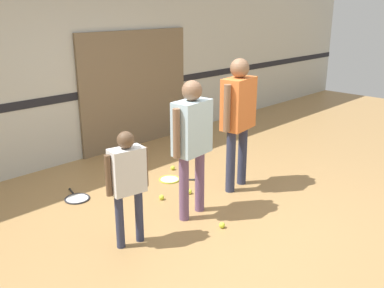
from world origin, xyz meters
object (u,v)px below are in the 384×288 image
object	(u,v)px
person_instructor	(192,135)
tennis_ball_stray_right	(189,192)
racket_spare_on_floor	(171,179)
tennis_ball_by_spare_racket	(173,168)
tennis_ball_stray_left	(162,197)
person_student_left	(127,177)
tennis_ball_near_instructor	(222,225)
person_student_right	(238,110)
racket_second_spare	(77,198)

from	to	relation	value
person_instructor	tennis_ball_stray_right	xyz separation A→B (m)	(0.39, 0.43, -0.95)
racket_spare_on_floor	tennis_ball_by_spare_racket	world-z (taller)	tennis_ball_by_spare_racket
person_instructor	tennis_ball_stray_left	distance (m)	1.10
person_student_left	tennis_ball_stray_left	distance (m)	1.29
tennis_ball_near_instructor	tennis_ball_stray_left	bearing A→B (deg)	89.27
person_student_left	tennis_ball_stray_left	xyz separation A→B (m)	(0.92, 0.55, -0.72)
tennis_ball_stray_left	tennis_ball_by_spare_racket	bearing A→B (deg)	38.82
person_student_right	tennis_ball_near_instructor	world-z (taller)	person_student_right
tennis_ball_stray_right	person_student_left	bearing A→B (deg)	-161.93
tennis_ball_by_spare_racket	tennis_ball_stray_left	distance (m)	1.03
person_student_right	tennis_ball_stray_right	world-z (taller)	person_student_right
person_student_left	racket_second_spare	xyz separation A→B (m)	(0.18, 1.34, -0.74)
person_student_left	tennis_ball_near_instructor	xyz separation A→B (m)	(0.91, -0.47, -0.72)
person_student_left	person_student_right	size ratio (longest dim) A/B	0.70
tennis_ball_near_instructor	person_student_right	bearing A→B (deg)	31.14
tennis_ball_near_instructor	tennis_ball_by_spare_racket	xyz separation A→B (m)	(0.82, 1.66, 0.00)
tennis_ball_near_instructor	tennis_ball_by_spare_racket	size ratio (longest dim) A/B	1.00
person_student_left	person_student_right	world-z (taller)	person_student_right
tennis_ball_near_instructor	tennis_ball_stray_right	size ratio (longest dim) A/B	1.00
tennis_ball_by_spare_racket	tennis_ball_stray_right	xyz separation A→B (m)	(-0.43, -0.78, 0.00)
person_student_left	tennis_ball_stray_right	xyz separation A→B (m)	(1.29, 0.42, -0.72)
racket_spare_on_floor	person_student_left	bearing A→B (deg)	-98.48
tennis_ball_by_spare_racket	tennis_ball_stray_right	distance (m)	0.89
racket_spare_on_floor	tennis_ball_stray_right	xyz separation A→B (m)	(-0.15, -0.51, 0.02)
tennis_ball_stray_right	tennis_ball_by_spare_racket	bearing A→B (deg)	60.83
person_instructor	tennis_ball_stray_right	size ratio (longest dim) A/B	24.12
racket_second_spare	tennis_ball_stray_right	bearing A→B (deg)	-114.91
person_instructor	tennis_ball_near_instructor	xyz separation A→B (m)	(0.00, -0.46, -0.95)
tennis_ball_stray_right	person_student_right	bearing A→B (deg)	-26.43
person_student_right	racket_spare_on_floor	xyz separation A→B (m)	(-0.45, 0.81, -1.06)
racket_spare_on_floor	racket_second_spare	bearing A→B (deg)	-149.45
person_instructor	tennis_ball_stray_left	bearing A→B (deg)	82.65
tennis_ball_stray_left	tennis_ball_near_instructor	bearing A→B (deg)	-90.73
person_student_right	tennis_ball_by_spare_racket	bearing A→B (deg)	-90.58
racket_spare_on_floor	tennis_ball_by_spare_racket	bearing A→B (deg)	91.07
person_instructor	tennis_ball_by_spare_racket	xyz separation A→B (m)	(0.82, 1.20, -0.95)
person_student_right	racket_second_spare	distance (m)	2.35
person_student_right	person_student_left	bearing A→B (deg)	-5.41
racket_second_spare	tennis_ball_stray_left	distance (m)	1.08
racket_spare_on_floor	tennis_ball_near_instructor	xyz separation A→B (m)	(-0.53, -1.40, 0.02)
person_student_left	racket_spare_on_floor	xyz separation A→B (m)	(1.44, 0.94, -0.74)
person_student_left	person_student_right	distance (m)	1.92
racket_spare_on_floor	tennis_ball_stray_right	distance (m)	0.54
person_student_right	person_instructor	bearing A→B (deg)	-1.68
person_student_right	tennis_ball_stray_left	distance (m)	1.48
racket_second_spare	tennis_ball_stray_right	world-z (taller)	tennis_ball_stray_right
racket_spare_on_floor	tennis_ball_stray_left	xyz separation A→B (m)	(-0.52, -0.39, 0.02)
tennis_ball_near_instructor	tennis_ball_stray_left	world-z (taller)	same
racket_second_spare	person_student_left	bearing A→B (deg)	-172.95
person_student_left	racket_second_spare	size ratio (longest dim) A/B	2.24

